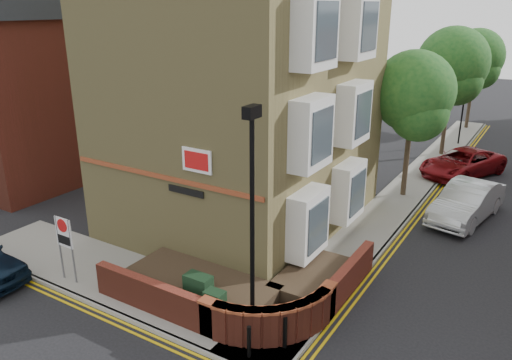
% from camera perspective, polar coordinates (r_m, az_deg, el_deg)
% --- Properties ---
extents(ground, '(120.00, 120.00, 0.00)m').
position_cam_1_polar(ground, '(14.31, -8.82, -17.88)').
color(ground, black).
rests_on(ground, ground).
extents(pavement_corner, '(13.00, 3.00, 0.12)m').
position_cam_1_polar(pavement_corner, '(17.25, -14.63, -11.03)').
color(pavement_corner, gray).
rests_on(pavement_corner, ground).
extents(pavement_main, '(2.00, 32.00, 0.12)m').
position_cam_1_polar(pavement_main, '(26.53, 17.62, -0.35)').
color(pavement_main, gray).
rests_on(pavement_main, ground).
extents(kerb_side, '(13.00, 0.15, 0.12)m').
position_cam_1_polar(kerb_side, '(16.43, -18.46, -13.10)').
color(kerb_side, gray).
rests_on(kerb_side, ground).
extents(kerb_main_near, '(0.15, 32.00, 0.12)m').
position_cam_1_polar(kerb_main_near, '(26.33, 19.71, -0.73)').
color(kerb_main_near, gray).
rests_on(kerb_main_near, ground).
extents(yellow_lines_side, '(13.00, 0.28, 0.01)m').
position_cam_1_polar(yellow_lines_side, '(16.33, -19.12, -13.62)').
color(yellow_lines_side, gold).
rests_on(yellow_lines_side, ground).
extents(yellow_lines_main, '(0.28, 32.00, 0.01)m').
position_cam_1_polar(yellow_lines_main, '(26.30, 20.22, -0.94)').
color(yellow_lines_main, gold).
rests_on(yellow_lines_main, ground).
extents(corner_building, '(8.95, 10.40, 13.60)m').
position_cam_1_polar(corner_building, '(19.68, -0.89, 12.44)').
color(corner_building, '#998A51').
rests_on(corner_building, ground).
extents(garden_wall, '(6.80, 6.00, 1.20)m').
position_cam_1_polar(garden_wall, '(15.92, -2.86, -13.39)').
color(garden_wall, maroon).
rests_on(garden_wall, ground).
extents(lamppost, '(0.25, 0.50, 6.30)m').
position_cam_1_polar(lamppost, '(12.57, -0.44, -5.38)').
color(lamppost, black).
rests_on(lamppost, pavement_corner).
extents(utility_cabinet_large, '(0.80, 0.45, 1.20)m').
position_cam_1_polar(utility_cabinet_large, '(14.88, -6.57, -12.79)').
color(utility_cabinet_large, black).
rests_on(utility_cabinet_large, pavement_corner).
extents(utility_cabinet_small, '(0.55, 0.40, 1.10)m').
position_cam_1_polar(utility_cabinet_small, '(14.29, -4.71, -14.45)').
color(utility_cabinet_small, black).
rests_on(utility_cabinet_small, pavement_corner).
extents(bollard_near, '(0.11, 0.11, 0.90)m').
position_cam_1_polar(bollard_near, '(13.25, -0.80, -17.99)').
color(bollard_near, black).
rests_on(bollard_near, pavement_corner).
extents(bollard_far, '(0.11, 0.11, 0.90)m').
position_cam_1_polar(bollard_far, '(13.56, 3.34, -17.03)').
color(bollard_far, black).
rests_on(bollard_far, pavement_corner).
extents(zone_sign, '(0.72, 0.07, 2.20)m').
position_cam_1_polar(zone_sign, '(17.02, -21.05, -6.16)').
color(zone_sign, slate).
rests_on(zone_sign, pavement_corner).
extents(side_building, '(6.40, 10.40, 9.00)m').
position_cam_1_polar(side_building, '(28.32, -22.41, 9.72)').
color(side_building, maroon).
rests_on(side_building, ground).
extents(tree_near, '(3.64, 3.65, 6.70)m').
position_cam_1_polar(tree_near, '(23.54, 17.52, 8.96)').
color(tree_near, '#382B1E').
rests_on(tree_near, pavement_main).
extents(tree_mid, '(4.03, 4.03, 7.42)m').
position_cam_1_polar(tree_mid, '(31.21, 21.52, 11.82)').
color(tree_mid, '#382B1E').
rests_on(tree_mid, pavement_main).
extents(tree_far, '(3.81, 3.81, 7.00)m').
position_cam_1_polar(tree_far, '(39.09, 23.81, 12.39)').
color(tree_far, '#382B1E').
rests_on(tree_far, pavement_main).
extents(traffic_light_assembly, '(0.20, 0.16, 4.20)m').
position_cam_1_polar(traffic_light_assembly, '(34.37, 22.65, 8.17)').
color(traffic_light_assembly, black).
rests_on(traffic_light_assembly, pavement_main).
extents(silver_car_near, '(2.49, 5.00, 1.57)m').
position_cam_1_polar(silver_car_near, '(22.75, 22.95, -2.32)').
color(silver_car_near, '#B6BBBE').
rests_on(silver_car_near, ground).
extents(red_car_main, '(4.24, 5.63, 1.42)m').
position_cam_1_polar(red_car_main, '(28.56, 22.52, 1.83)').
color(red_car_main, maroon).
rests_on(red_car_main, ground).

